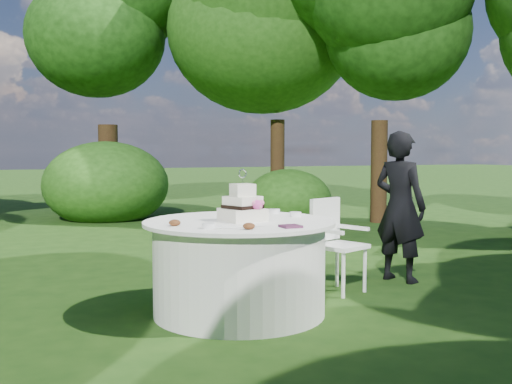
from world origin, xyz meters
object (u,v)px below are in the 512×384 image
Objects in this scene: napkins at (291,226)px; table at (239,267)px; chair at (334,237)px; guest at (400,207)px; cake at (243,207)px.

table is (-0.20, 0.55, -0.39)m from napkins.
table is 1.76× the size of chair.
guest is 2.02m from cake.
guest is at bearing 15.57° from cake.
napkins is 0.33× the size of cake.
cake is at bearing 82.88° from guest.
table is 3.67× the size of cake.
napkins is at bearing -134.37° from chair.
cake reaches higher than table.
chair is (1.12, 0.40, 0.13)m from table.
cake reaches higher than napkins.
chair is at bearing 20.98° from cake.
guest is 0.89m from chair.
guest reaches higher than table.
guest is (1.77, 1.07, -0.01)m from napkins.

